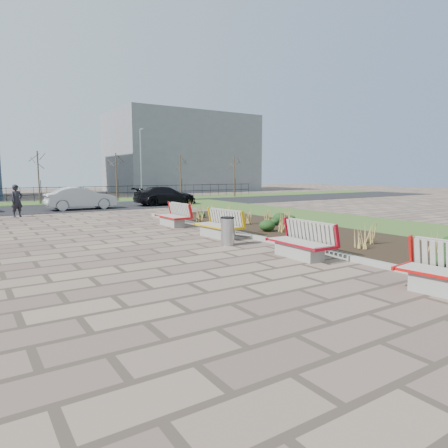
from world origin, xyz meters
TOP-DOWN VIEW (x-y plane):
  - ground at (0.00, 0.00)m, footprint 120.00×120.00m
  - planting_bed at (6.25, 5.00)m, footprint 4.50×18.00m
  - planting_curb at (3.92, 5.00)m, footprint 0.16×18.00m
  - grass_verge_near at (11.00, 5.00)m, footprint 5.00×38.00m
  - grass_verge_far at (0.00, 28.00)m, footprint 80.00×5.00m
  - road at (0.00, 22.00)m, footprint 80.00×7.00m
  - bench_b at (3.00, 1.45)m, footprint 0.97×2.13m
  - bench_c at (3.00, 5.78)m, footprint 1.06×2.16m
  - bench_d at (3.00, 9.63)m, footprint 0.91×2.10m
  - litter_bin at (2.41, 4.19)m, footprint 0.44×0.44m
  - pedestrian at (-2.44, 17.53)m, footprint 0.76×0.65m
  - car_silver at (1.59, 20.29)m, footprint 4.46×1.65m
  - car_black at (7.76, 20.68)m, footprint 4.73×1.99m
  - tree_c at (0.00, 26.50)m, footprint 1.40×1.40m
  - tree_d at (6.00, 26.50)m, footprint 1.40×1.40m
  - tree_e at (12.00, 26.50)m, footprint 1.40×1.40m
  - tree_f at (18.00, 26.50)m, footprint 1.40×1.40m
  - lamp_east at (8.00, 26.00)m, footprint 0.24×0.60m
  - railing_fence at (0.00, 29.50)m, footprint 44.00×0.10m
  - building_grey at (20.00, 42.00)m, footprint 18.00×12.00m

SIDE VIEW (x-z plane):
  - ground at x=0.00m, z-range 0.00..0.00m
  - road at x=0.00m, z-range 0.00..0.02m
  - grass_verge_near at x=11.00m, z-range 0.00..0.04m
  - grass_verge_far at x=0.00m, z-range 0.00..0.04m
  - planting_bed at x=6.25m, z-range 0.00..0.10m
  - planting_curb at x=3.92m, z-range 0.00..0.15m
  - litter_bin at x=2.41m, z-range 0.00..0.92m
  - bench_b at x=3.00m, z-range 0.00..1.00m
  - bench_c at x=3.00m, z-range 0.00..1.00m
  - bench_d at x=3.00m, z-range 0.00..1.00m
  - railing_fence at x=0.00m, z-range 0.04..1.24m
  - car_black at x=7.76m, z-range 0.02..1.38m
  - car_silver at x=1.59m, z-range 0.02..1.48m
  - pedestrian at x=-2.44m, z-range 0.00..1.77m
  - tree_c at x=0.00m, z-range 0.04..4.04m
  - tree_d at x=6.00m, z-range 0.04..4.04m
  - tree_e at x=12.00m, z-range 0.04..4.04m
  - tree_f at x=18.00m, z-range 0.04..4.04m
  - lamp_east at x=8.00m, z-range 0.04..6.04m
  - building_grey at x=20.00m, z-range 0.00..10.00m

